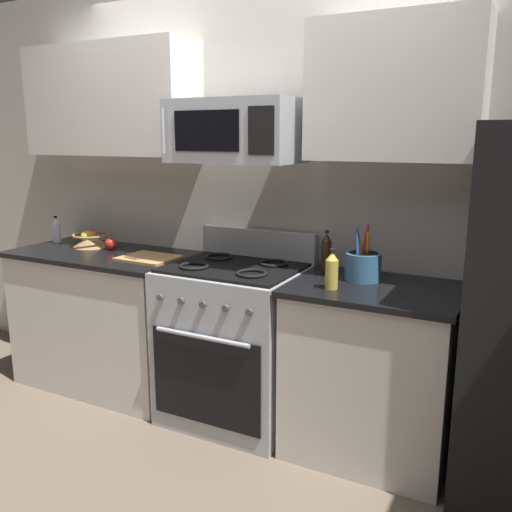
# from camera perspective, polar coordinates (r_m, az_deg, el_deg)

# --- Properties ---
(ground_plane) EXTENTS (16.00, 16.00, 0.00)m
(ground_plane) POSITION_cam_1_polar(r_m,az_deg,el_deg) (2.95, -8.94, -21.61)
(ground_plane) COLOR #6B5B4C
(wall_back) EXTENTS (8.00, 0.10, 2.60)m
(wall_back) POSITION_cam_1_polar(r_m,az_deg,el_deg) (3.37, 0.99, 6.55)
(wall_back) COLOR beige
(wall_back) RESTS_ON ground
(counter_left) EXTENTS (1.20, 0.65, 0.91)m
(counter_left) POSITION_cam_1_polar(r_m,az_deg,el_deg) (3.79, -15.44, -6.32)
(counter_left) COLOR silver
(counter_left) RESTS_ON ground
(range_oven) EXTENTS (0.76, 0.69, 1.09)m
(range_oven) POSITION_cam_1_polar(r_m,az_deg,el_deg) (3.22, -2.20, -8.89)
(range_oven) COLOR #B2B5BA
(range_oven) RESTS_ON ground
(counter_right) EXTENTS (0.85, 0.65, 0.91)m
(counter_right) POSITION_cam_1_polar(r_m,az_deg,el_deg) (2.94, 12.01, -11.67)
(counter_right) COLOR silver
(counter_right) RESTS_ON ground
(microwave) EXTENTS (0.71, 0.44, 0.34)m
(microwave) POSITION_cam_1_polar(r_m,az_deg,el_deg) (3.03, -2.12, 12.93)
(microwave) COLOR #B2B5BA
(upper_cabinets_left) EXTENTS (1.19, 0.34, 0.68)m
(upper_cabinets_left) POSITION_cam_1_polar(r_m,az_deg,el_deg) (3.73, -14.92, 15.42)
(upper_cabinets_left) COLOR silver
(upper_cabinets_right) EXTENTS (0.84, 0.34, 0.68)m
(upper_cabinets_right) POSITION_cam_1_polar(r_m,az_deg,el_deg) (2.87, 14.40, 16.47)
(upper_cabinets_right) COLOR silver
(utensil_crock) EXTENTS (0.19, 0.19, 0.29)m
(utensil_crock) POSITION_cam_1_polar(r_m,az_deg,el_deg) (2.89, 11.14, -0.95)
(utensil_crock) COLOR teal
(utensil_crock) RESTS_ON counter_right
(fruit_basket) EXTENTS (0.25, 0.25, 0.11)m
(fruit_basket) POSITION_cam_1_polar(r_m,az_deg,el_deg) (3.87, -16.92, 1.73)
(fruit_basket) COLOR #9E7A4C
(fruit_basket) RESTS_ON counter_left
(apple_loose) EXTENTS (0.08, 0.08, 0.08)m
(apple_loose) POSITION_cam_1_polar(r_m,az_deg,el_deg) (3.72, -14.95, 1.25)
(apple_loose) COLOR red
(apple_loose) RESTS_ON counter_left
(cutting_board) EXTENTS (0.35, 0.29, 0.02)m
(cutting_board) POSITION_cam_1_polar(r_m,az_deg,el_deg) (3.38, -11.16, -0.21)
(cutting_board) COLOR tan
(cutting_board) RESTS_ON counter_left
(bottle_soy) EXTENTS (0.06, 0.06, 0.23)m
(bottle_soy) POSITION_cam_1_polar(r_m,az_deg,el_deg) (3.05, 7.37, 0.39)
(bottle_soy) COLOR #382314
(bottle_soy) RESTS_ON counter_right
(bottle_vinegar) EXTENTS (0.06, 0.06, 0.19)m
(bottle_vinegar) POSITION_cam_1_polar(r_m,az_deg,el_deg) (4.10, -20.16, 2.55)
(bottle_vinegar) COLOR silver
(bottle_vinegar) RESTS_ON counter_left
(bottle_oil) EXTENTS (0.06, 0.06, 0.20)m
(bottle_oil) POSITION_cam_1_polar(r_m,az_deg,el_deg) (2.69, 7.93, -1.54)
(bottle_oil) COLOR gold
(bottle_oil) RESTS_ON counter_right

